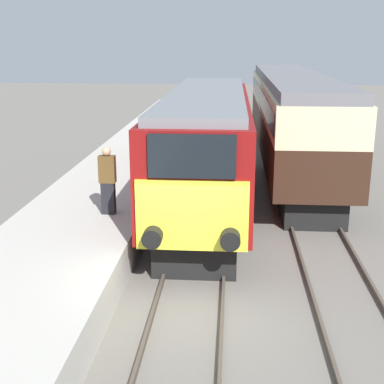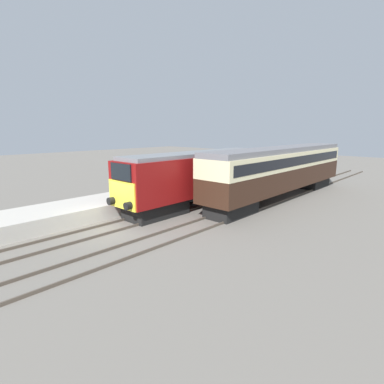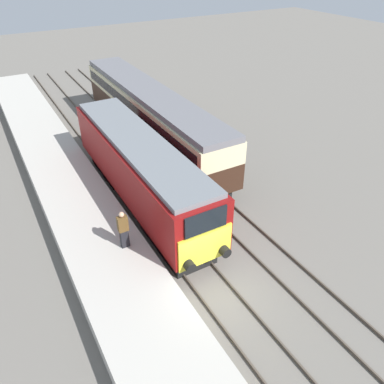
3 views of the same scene
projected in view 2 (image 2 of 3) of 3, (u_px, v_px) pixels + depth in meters
name	position (u px, v px, depth m)	size (l,w,h in m)	color
ground_plane	(113.00, 228.00, 16.92)	(120.00, 120.00, 0.00)	slate
platform_left	(175.00, 191.00, 24.76)	(3.50, 50.00, 0.92)	#B7B2A8
rails_near_track	(176.00, 210.00, 20.49)	(1.51, 60.00, 0.14)	#4C4238
rails_far_track	(215.00, 220.00, 18.22)	(1.50, 60.00, 0.14)	#4C4238
locomotive	(198.00, 176.00, 21.66)	(2.70, 13.49, 3.90)	black
passenger_carriage	(282.00, 168.00, 23.73)	(2.75, 17.81, 4.12)	black
person_on_platform	(134.00, 183.00, 20.62)	(0.44, 0.26, 1.86)	black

